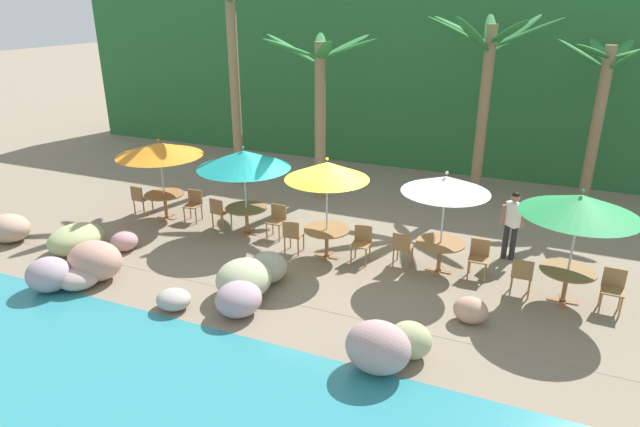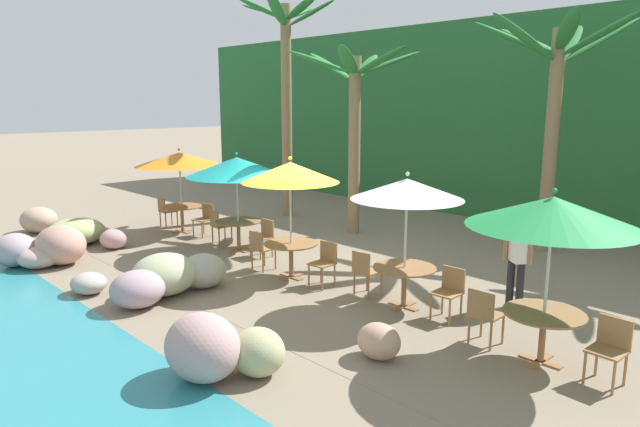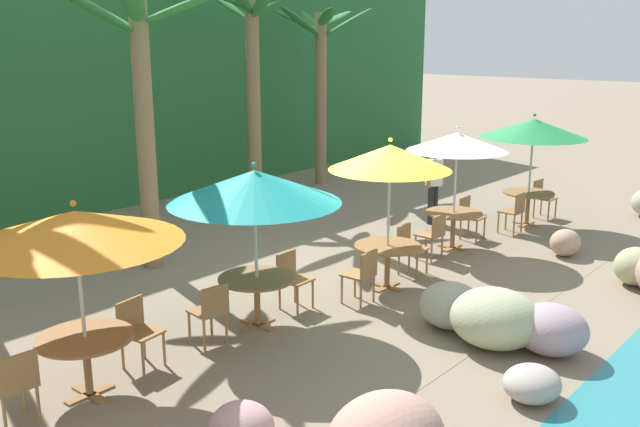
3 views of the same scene
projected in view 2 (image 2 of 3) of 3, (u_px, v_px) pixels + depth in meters
The scene contains 28 objects.
ground_plane at pixel (293, 272), 11.95m from camera, with size 120.00×120.00×0.00m, color gray.
terrace_deck at pixel (293, 271), 11.95m from camera, with size 18.00×5.20×0.01m.
foliage_backdrop at pixel (508, 120), 17.50m from camera, with size 28.00×2.40×6.00m.
rock_seawall at pixel (131, 272), 10.70m from camera, with size 16.97×3.08×0.89m.
umbrella_orange at pixel (179, 159), 15.16m from camera, with size 2.36×2.36×2.33m.
dining_table_orange at pixel (182, 210), 15.44m from camera, with size 1.10×1.10×0.74m.
chair_orange_seaward at pixel (205, 217), 15.01m from camera, with size 0.48×0.48×0.87m.
chair_orange_inland at pixel (165, 210), 16.03m from camera, with size 0.45×0.45×0.87m.
umbrella_teal at pixel (237, 167), 13.24m from camera, with size 2.40×2.40×2.39m.
dining_table_teal at pixel (238, 226), 13.52m from camera, with size 1.10×1.10×0.74m.
chair_teal_seaward at pixel (264, 235), 13.03m from camera, with size 0.43×0.44×0.87m.
chair_teal_inland at pixel (218, 224), 14.15m from camera, with size 0.46×0.47×0.87m.
umbrella_yellow at pixel (290, 172), 11.11m from camera, with size 1.97×1.97×2.50m.
dining_table_yellow at pixel (291, 249), 11.42m from camera, with size 1.10×1.10×0.74m.
chair_yellow_seaward at pixel (325, 260), 10.95m from camera, with size 0.44×0.45×0.87m.
chair_yellow_inland at pixel (260, 247), 11.95m from camera, with size 0.44×0.45×0.87m.
umbrella_white at pixel (407, 189), 9.47m from camera, with size 1.93×1.93×2.41m.
dining_table_white at pixel (404, 274), 9.77m from camera, with size 1.10×1.10×0.74m.
chair_white_seaward at pixel (450, 289), 9.28m from camera, with size 0.43×0.44×0.87m.
chair_white_inland at pixel (365, 270), 10.34m from camera, with size 0.43×0.44×0.87m.
umbrella_green at pixel (553, 212), 7.38m from camera, with size 2.26×2.26×2.46m.
dining_table_green at pixel (544, 321), 7.68m from camera, with size 1.10×1.10×0.74m.
chair_green_seaward at pixel (610, 346), 7.13m from camera, with size 0.44×0.45×0.87m.
chair_green_inland at pixel (484, 313), 8.23m from camera, with size 0.42×0.43×0.87m.
palm_tree_nearest at pixel (286, 71), 16.98m from camera, with size 3.06×3.02×6.58m.
palm_tree_second at pixel (355, 106), 14.80m from camera, with size 3.52×3.30×4.95m.
palm_tree_third at pixel (554, 88), 12.88m from camera, with size 3.81×3.69×5.49m.
waiter_in_white at pixel (517, 254), 9.62m from camera, with size 0.52×0.37×1.70m.
Camera 2 is at (8.62, -7.58, 3.58)m, focal length 31.43 mm.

